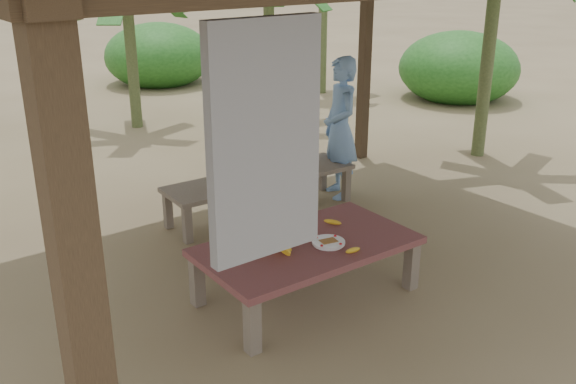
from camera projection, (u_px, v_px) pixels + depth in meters
ground at (310, 273)px, 5.89m from camera, size 80.00×80.00×0.00m
work_table at (307, 250)px, 5.34m from camera, size 1.82×1.04×0.50m
bench at (261, 180)px, 7.08m from camera, size 2.22×0.70×0.45m
ripe_banana_bunch at (274, 245)px, 5.10m from camera, size 0.32×0.29×0.16m
plate at (328, 243)px, 5.28m from camera, size 0.27×0.27×0.04m
loose_banana_front at (353, 250)px, 5.14m from camera, size 0.17×0.06×0.04m
loose_banana_side at (333, 222)px, 5.67m from camera, size 0.14×0.14×0.04m
water_flask at (253, 229)px, 5.26m from camera, size 0.09×0.09×0.32m
green_banana_stalk at (227, 169)px, 6.78m from camera, size 0.30×0.30×0.33m
cooking_pot at (282, 161)px, 7.27m from camera, size 0.20×0.20×0.17m
skewer_rack at (309, 157)px, 7.30m from camera, size 0.18×0.09×0.24m
woman at (340, 128)px, 7.47m from camera, size 0.59×0.71×1.66m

